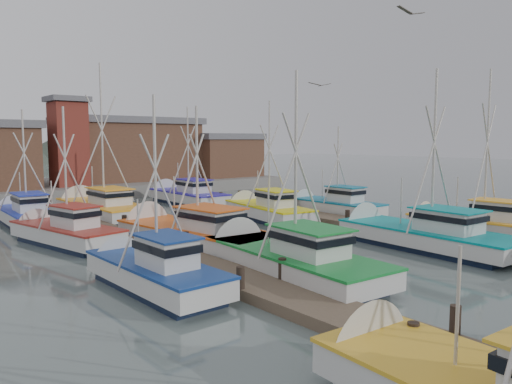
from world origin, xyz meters
TOP-DOWN VIEW (x-y plane):
  - ground at (0.00, 0.00)m, footprint 260.00×260.00m
  - dock_left at (-7.00, 4.04)m, footprint 2.30×46.00m
  - dock_right at (7.00, 4.04)m, footprint 2.30×46.00m
  - quay at (0.00, 37.00)m, footprint 44.00×16.00m
  - shed_center at (6.00, 37.00)m, footprint 14.84×9.54m
  - shed_right at (17.00, 34.00)m, footprint 8.48×6.36m
  - lookout_tower at (-2.00, 33.00)m, footprint 3.60×3.60m
  - boat_4 at (-4.50, -0.42)m, footprint 3.79×9.98m
  - boat_5 at (4.48, -1.08)m, footprint 4.11×10.32m
  - boat_6 at (-9.91, 1.21)m, footprint 3.20×7.81m
  - boat_7 at (9.71, -1.31)m, footprint 4.10×8.83m
  - boat_8 at (-4.70, 6.94)m, footprint 4.54×10.79m
  - boat_9 at (4.22, 11.15)m, footprint 4.14×9.10m
  - boat_10 at (-9.81, 11.60)m, footprint 4.05×8.47m
  - boat_11 at (9.58, 9.69)m, footprint 3.02×8.25m
  - boat_12 at (-4.38, 19.83)m, footprint 4.80×10.58m
  - boat_13 at (4.59, 22.70)m, footprint 3.83×9.81m
  - boat_14 at (-9.68, 19.44)m, footprint 3.42×8.59m
  - gull_near at (-2.47, -4.93)m, footprint 1.54×0.61m
  - gull_far at (2.67, 4.42)m, footprint 1.50×0.66m

SIDE VIEW (x-z plane):
  - ground at x=0.00m, z-range 0.00..0.00m
  - dock_left at x=-7.00m, z-range -0.54..0.96m
  - dock_right at x=7.00m, z-range -0.54..0.96m
  - quay at x=0.00m, z-range 0.00..1.20m
  - boat_11 at x=9.58m, z-range -2.98..4.33m
  - boat_8 at x=-4.70m, z-range -3.51..4.87m
  - boat_6 at x=-9.91m, z-range -3.25..4.61m
  - boat_10 at x=-9.81m, z-range -3.33..4.69m
  - boat_14 at x=-9.68m, z-range -3.47..4.83m
  - boat_9 at x=4.22m, z-range -3.85..5.21m
  - boat_4 at x=-4.50m, z-range -3.96..5.33m
  - boat_13 at x=4.59m, z-range -4.02..5.39m
  - boat_5 at x=4.48m, z-range -4.38..5.75m
  - boat_7 at x=9.71m, z-range -4.49..5.87m
  - boat_12 at x=-4.38m, z-range -5.34..6.72m
  - shed_right at x=17.00m, z-range 1.24..6.44m
  - shed_center at x=6.00m, z-range 1.24..8.14m
  - lookout_tower at x=-2.00m, z-range 1.30..9.80m
  - gull_far at x=2.67m, z-range 8.67..8.91m
  - gull_near at x=-2.47m, z-range 10.11..10.35m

